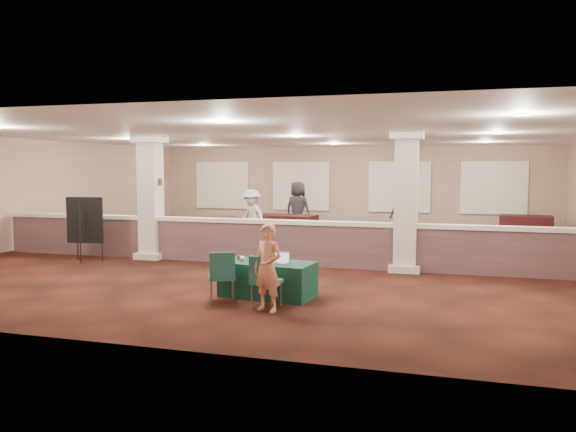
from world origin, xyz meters
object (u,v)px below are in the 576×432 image
(far_table_front_right, at_px, (516,244))
(attendee_a, at_px, (149,209))
(attendee_c, at_px, (400,217))
(attendee_d, at_px, (298,209))
(conf_chair_main, at_px, (264,277))
(far_table_front_center, at_px, (322,237))
(conf_chair_side, at_px, (222,273))
(far_table_front_left, at_px, (239,230))
(far_table_back_right, at_px, (526,226))
(near_table, at_px, (268,279))
(far_table_back_left, at_px, (212,227))
(far_table_back_center, at_px, (286,227))
(easel_board, at_px, (85,221))
(woman, at_px, (268,268))
(attendee_b, at_px, (252,216))

(far_table_front_right, distance_m, attendee_a, 12.38)
(attendee_c, distance_m, attendee_d, 3.44)
(conf_chair_main, height_order, far_table_front_center, conf_chair_main)
(conf_chair_side, bearing_deg, far_table_front_left, 84.04)
(conf_chair_side, relative_size, attendee_d, 0.48)
(far_table_back_right, height_order, attendee_a, attendee_a)
(near_table, bearing_deg, far_table_front_right, 57.48)
(far_table_front_right, xyz_separation_m, attendee_c, (-3.22, 2.84, 0.37))
(far_table_back_left, distance_m, attendee_c, 6.35)
(conf_chair_side, xyz_separation_m, far_table_front_left, (-2.68, 7.73, -0.18))
(far_table_front_right, height_order, far_table_back_center, far_table_back_center)
(easel_board, relative_size, far_table_back_left, 1.00)
(far_table_back_left, bearing_deg, attendee_c, 6.70)
(woman, xyz_separation_m, far_table_front_right, (4.51, 6.87, -0.34))
(attendee_d, bearing_deg, attendee_a, 18.04)
(far_table_front_center, xyz_separation_m, attendee_a, (-6.94, 2.39, 0.51))
(far_table_back_left, height_order, far_table_back_center, far_table_back_center)
(easel_board, xyz_separation_m, attendee_a, (-1.72, 6.07, -0.16))
(near_table, xyz_separation_m, attendee_a, (-7.28, 8.35, 0.55))
(conf_chair_main, distance_m, attendee_a, 11.87)
(woman, xyz_separation_m, far_table_back_right, (5.39, 12.27, -0.38))
(conf_chair_main, bearing_deg, attendee_c, 90.64)
(near_table, distance_m, conf_chair_side, 0.96)
(woman, bearing_deg, far_table_front_center, 113.79)
(far_table_back_left, distance_m, attendee_b, 2.28)
(attendee_b, distance_m, attendee_c, 4.80)
(easel_board, relative_size, attendee_d, 0.86)
(far_table_front_right, height_order, attendee_d, attendee_d)
(woman, distance_m, attendee_a, 12.05)
(easel_board, distance_m, far_table_back_right, 14.45)
(far_table_back_center, bearing_deg, far_table_front_right, -17.85)
(far_table_front_right, bearing_deg, easel_board, -160.96)
(woman, xyz_separation_m, attendee_d, (-2.14, 9.72, 0.22))
(conf_chair_side, relative_size, far_table_back_left, 0.56)
(far_table_front_right, bearing_deg, conf_chair_side, -129.53)
(conf_chair_side, bearing_deg, woman, -41.59)
(near_table, distance_m, conf_chair_main, 0.90)
(far_table_front_right, relative_size, attendee_b, 1.12)
(easel_board, bearing_deg, far_table_back_right, 31.44)
(near_table, bearing_deg, far_table_back_right, 70.09)
(conf_chair_main, xyz_separation_m, attendee_b, (-3.00, 7.65, 0.31))
(easel_board, relative_size, far_table_back_center, 0.83)
(far_table_front_center, height_order, attendee_c, attendee_c)
(conf_chair_side, xyz_separation_m, far_table_back_left, (-4.07, 8.70, -0.21))
(far_table_back_center, xyz_separation_m, attendee_c, (3.67, 0.63, 0.35))
(near_table, distance_m, attendee_a, 11.09)
(easel_board, distance_m, attendee_a, 6.31)
(conf_chair_side, height_order, attendee_b, attendee_b)
(far_table_front_right, height_order, attendee_a, attendee_a)
(far_table_front_center, bearing_deg, easel_board, -144.86)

